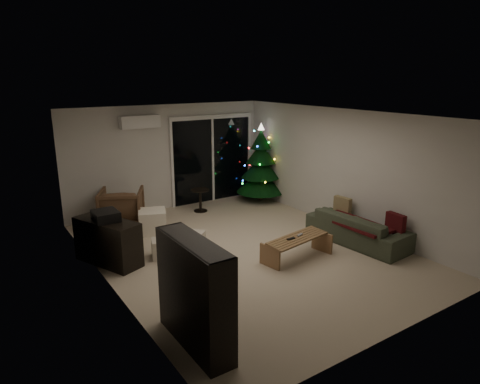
# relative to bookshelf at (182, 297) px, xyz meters

# --- Properties ---
(room) EXTENTS (6.50, 7.51, 2.60)m
(room) POSITION_rel_bookshelf_xyz_m (2.71, 3.51, 0.35)
(room) COLOR beige
(room) RESTS_ON ground
(bookshelf) EXTENTS (0.54, 1.37, 1.34)m
(bookshelf) POSITION_rel_bookshelf_xyz_m (0.00, 0.00, 0.00)
(bookshelf) COLOR black
(bookshelf) RESTS_ON floor
(media_cabinet) EXTENTS (0.91, 1.33, 0.78)m
(media_cabinet) POSITION_rel_bookshelf_xyz_m (0.00, 2.89, -0.28)
(media_cabinet) COLOR black
(media_cabinet) RESTS_ON floor
(stereo) EXTENTS (0.39, 0.47, 0.17)m
(stereo) POSITION_rel_bookshelf_xyz_m (0.00, 2.89, 0.19)
(stereo) COLOR black
(stereo) RESTS_ON media_cabinet
(armchair) EXTENTS (1.19, 1.20, 0.82)m
(armchair) POSITION_rel_bookshelf_xyz_m (0.83, 4.61, -0.26)
(armchair) COLOR brown
(armchair) RESTS_ON floor
(ottoman) EXTENTS (0.70, 0.70, 0.49)m
(ottoman) POSITION_rel_bookshelf_xyz_m (1.20, 3.84, -0.42)
(ottoman) COLOR white
(ottoman) RESTS_ON floor
(cardboard_box_a) EXTENTS (0.56, 0.49, 0.33)m
(cardboard_box_a) POSITION_rel_bookshelf_xyz_m (0.91, 2.57, -0.50)
(cardboard_box_a) COLOR beige
(cardboard_box_a) RESTS_ON floor
(cardboard_box_b) EXTENTS (0.50, 0.50, 0.28)m
(cardboard_box_b) POSITION_rel_bookshelf_xyz_m (1.57, 2.68, -0.53)
(cardboard_box_b) COLOR beige
(cardboard_box_b) RESTS_ON floor
(side_table) EXTENTS (0.44, 0.44, 0.54)m
(side_table) POSITION_rel_bookshelf_xyz_m (2.72, 4.57, -0.40)
(side_table) COLOR black
(side_table) RESTS_ON floor
(floor_lamp) EXTENTS (0.28, 0.28, 1.74)m
(floor_lamp) POSITION_rel_bookshelf_xyz_m (1.08, 5.36, 0.20)
(floor_lamp) COLOR black
(floor_lamp) RESTS_ON floor
(sofa) EXTENTS (0.93, 2.06, 0.59)m
(sofa) POSITION_rel_bookshelf_xyz_m (4.30, 1.13, -0.37)
(sofa) COLOR black
(sofa) RESTS_ON floor
(sofa_throw) EXTENTS (0.63, 1.45, 0.05)m
(sofa_throw) POSITION_rel_bookshelf_xyz_m (4.20, 1.13, -0.24)
(sofa_throw) COLOR #42090F
(sofa_throw) RESTS_ON sofa
(cushion_a) EXTENTS (0.15, 0.39, 0.39)m
(cushion_a) POSITION_rel_bookshelf_xyz_m (4.55, 1.78, -0.14)
(cushion_a) COLOR #9C8F66
(cushion_a) RESTS_ON sofa
(cushion_b) EXTENTS (0.14, 0.39, 0.39)m
(cushion_b) POSITION_rel_bookshelf_xyz_m (4.55, 0.48, -0.14)
(cushion_b) COLOR #42090F
(cushion_b) RESTS_ON sofa
(coffee_table) EXTENTS (1.33, 0.65, 0.40)m
(coffee_table) POSITION_rel_bookshelf_xyz_m (2.83, 1.21, -0.47)
(coffee_table) COLOR #936745
(coffee_table) RESTS_ON floor
(remote_a) EXTENTS (0.16, 0.05, 0.02)m
(remote_a) POSITION_rel_bookshelf_xyz_m (2.68, 1.21, -0.25)
(remote_a) COLOR black
(remote_a) RESTS_ON coffee_table
(remote_b) EXTENTS (0.15, 0.09, 0.02)m
(remote_b) POSITION_rel_bookshelf_xyz_m (2.93, 1.26, -0.25)
(remote_b) COLOR slate
(remote_b) RESTS_ON coffee_table
(christmas_tree) EXTENTS (1.49, 1.49, 2.00)m
(christmas_tree) POSITION_rel_bookshelf_xyz_m (4.47, 4.54, 0.33)
(christmas_tree) COLOR black
(christmas_tree) RESTS_ON floor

